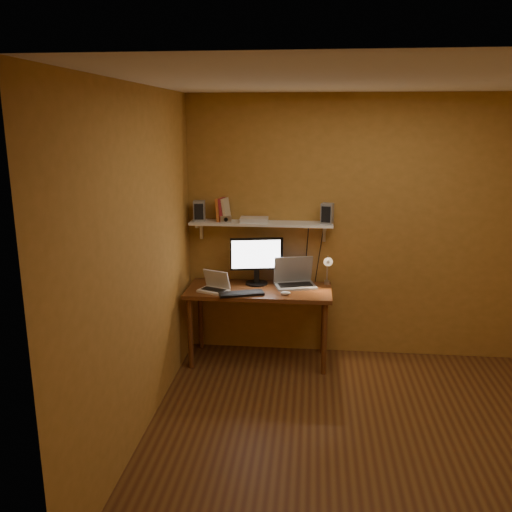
# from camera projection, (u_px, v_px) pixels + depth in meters

# --- Properties ---
(room) EXTENTS (3.44, 3.24, 2.64)m
(room) POSITION_uv_depth(u_px,v_px,m) (375.00, 273.00, 3.80)
(room) COLOR brown
(room) RESTS_ON ground
(desk) EXTENTS (1.40, 0.60, 0.75)m
(desk) POSITION_uv_depth(u_px,v_px,m) (259.00, 297.00, 5.29)
(desk) COLOR brown
(desk) RESTS_ON ground
(wall_shelf) EXTENTS (1.40, 0.25, 0.21)m
(wall_shelf) POSITION_uv_depth(u_px,v_px,m) (261.00, 224.00, 5.31)
(wall_shelf) COLOR white
(wall_shelf) RESTS_ON room
(monitor) EXTENTS (0.52, 0.26, 0.47)m
(monitor) POSITION_uv_depth(u_px,v_px,m) (257.00, 258.00, 5.36)
(monitor) COLOR black
(monitor) RESTS_ON desk
(laptop) EXTENTS (0.45, 0.37, 0.29)m
(laptop) POSITION_uv_depth(u_px,v_px,m) (294.00, 278.00, 5.36)
(laptop) COLOR gray
(laptop) RESTS_ON desk
(netbook) EXTENTS (0.32, 0.28, 0.20)m
(netbook) POSITION_uv_depth(u_px,v_px,m) (215.00, 285.00, 5.20)
(netbook) COLOR silver
(netbook) RESTS_ON desk
(keyboard) EXTENTS (0.45, 0.27, 0.02)m
(keyboard) POSITION_uv_depth(u_px,v_px,m) (241.00, 294.00, 5.09)
(keyboard) COLOR black
(keyboard) RESTS_ON desk
(mouse) EXTENTS (0.11, 0.08, 0.03)m
(mouse) POSITION_uv_depth(u_px,v_px,m) (286.00, 293.00, 5.08)
(mouse) COLOR silver
(mouse) RESTS_ON desk
(desk_lamp) EXTENTS (0.09, 0.23, 0.38)m
(desk_lamp) POSITION_uv_depth(u_px,v_px,m) (328.00, 267.00, 5.27)
(desk_lamp) COLOR silver
(desk_lamp) RESTS_ON desk
(speaker_left) EXTENTS (0.12, 0.12, 0.20)m
(speaker_left) POSITION_uv_depth(u_px,v_px,m) (199.00, 211.00, 5.35)
(speaker_left) COLOR gray
(speaker_left) RESTS_ON wall_shelf
(speaker_right) EXTENTS (0.13, 0.13, 0.20)m
(speaker_right) POSITION_uv_depth(u_px,v_px,m) (327.00, 214.00, 5.20)
(speaker_right) COLOR gray
(speaker_right) RESTS_ON wall_shelf
(books) EXTENTS (0.14, 0.16, 0.23)m
(books) POSITION_uv_depth(u_px,v_px,m) (223.00, 210.00, 5.33)
(books) COLOR orange
(books) RESTS_ON wall_shelf
(shelf_camera) EXTENTS (0.11, 0.05, 0.06)m
(shelf_camera) POSITION_uv_depth(u_px,v_px,m) (226.00, 219.00, 5.27)
(shelf_camera) COLOR silver
(shelf_camera) RESTS_ON wall_shelf
(router) EXTENTS (0.28, 0.19, 0.05)m
(router) POSITION_uv_depth(u_px,v_px,m) (254.00, 220.00, 5.30)
(router) COLOR silver
(router) RESTS_ON wall_shelf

